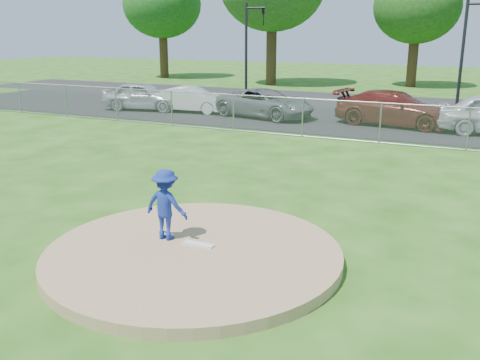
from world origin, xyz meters
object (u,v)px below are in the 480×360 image
at_px(parked_car_white, 192,100).
at_px(parked_car_gray, 265,103).
at_px(parked_car_silver, 144,96).
at_px(traffic_cone, 266,111).
at_px(traffic_signal_left, 250,42).
at_px(parked_car_darkred, 395,108).
at_px(pitcher, 166,204).

height_order(parked_car_white, parked_car_gray, parked_car_gray).
bearing_deg(parked_car_silver, traffic_cone, -102.47).
relative_size(traffic_signal_left, parked_car_darkred, 1.08).
bearing_deg(parked_car_gray, traffic_cone, -142.15).
xyz_separation_m(traffic_cone, parked_car_gray, (-0.25, 0.54, 0.29)).
relative_size(pitcher, parked_car_gray, 0.28).
relative_size(parked_car_white, parked_car_darkred, 0.75).
height_order(pitcher, parked_car_darkred, pitcher).
height_order(pitcher, parked_car_white, pitcher).
relative_size(parked_car_silver, parked_car_darkred, 0.82).
relative_size(pitcher, traffic_cone, 1.75).
distance_m(parked_car_silver, parked_car_white, 2.72).
bearing_deg(traffic_signal_left, parked_car_darkred, -31.52).
distance_m(traffic_signal_left, parked_car_silver, 7.72).
height_order(parked_car_silver, parked_car_white, parked_car_silver).
height_order(pitcher, parked_car_silver, pitcher).
relative_size(parked_car_silver, parked_car_gray, 0.88).
bearing_deg(parked_car_silver, parked_car_darkred, -98.39).
bearing_deg(parked_car_white, parked_car_gray, -95.34).
height_order(traffic_signal_left, parked_car_white, traffic_signal_left).
xyz_separation_m(traffic_signal_left, parked_car_silver, (-3.14, -6.55, -2.63)).
xyz_separation_m(parked_car_white, parked_car_darkred, (10.04, 0.29, 0.11)).
distance_m(pitcher, traffic_cone, 15.66).
height_order(traffic_cone, parked_car_white, parked_car_white).
bearing_deg(parked_car_white, traffic_cone, -102.55).
xyz_separation_m(pitcher, traffic_cone, (-4.22, 15.07, -0.48)).
bearing_deg(traffic_signal_left, pitcher, -69.70).
xyz_separation_m(parked_car_silver, parked_car_gray, (6.71, 0.41, -0.05)).
height_order(traffic_cone, parked_car_gray, parked_car_gray).
relative_size(traffic_signal_left, parked_car_silver, 1.31).
xyz_separation_m(pitcher, parked_car_gray, (-4.47, 15.61, -0.20)).
height_order(parked_car_silver, parked_car_gray, parked_car_silver).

